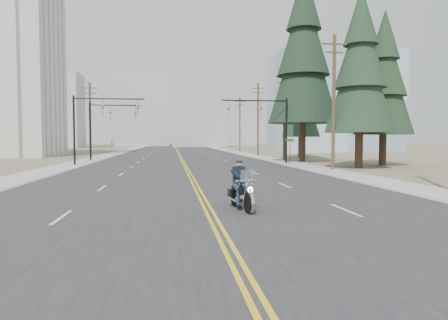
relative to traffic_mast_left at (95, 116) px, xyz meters
name	(u,v)px	position (x,y,z in m)	size (l,w,h in m)	color
ground_plane	(226,244)	(8.98, -32.00, -4.94)	(400.00, 400.00, 0.00)	#776D56
road	(178,152)	(8.98, 38.00, -4.93)	(20.00, 200.00, 0.01)	#303033
sidewalk_left	(119,152)	(-2.52, 38.00, -4.93)	(3.00, 200.00, 0.01)	#A5A5A0
sidewalk_right	(235,152)	(20.48, 38.00, -4.93)	(3.00, 200.00, 0.01)	#A5A5A0
traffic_mast_left	(95,116)	(0.00, 0.00, 0.00)	(7.10, 0.26, 7.00)	black
traffic_mast_right	(268,117)	(17.95, 0.00, 0.00)	(7.10, 0.26, 7.00)	black
traffic_mast_far	(104,120)	(-0.33, 8.00, -0.06)	(6.10, 0.26, 7.00)	black
street_sign	(290,147)	(19.78, -2.00, -3.13)	(0.90, 0.06, 2.62)	black
utility_pole_b	(334,100)	(21.48, -9.00, 1.05)	(2.20, 0.30, 11.50)	brown
utility_pole_c	(284,114)	(21.48, 6.00, 0.79)	(2.20, 0.30, 11.00)	brown
utility_pole_d	(258,118)	(21.48, 21.00, 1.05)	(2.20, 0.30, 11.50)	brown
utility_pole_e	(240,124)	(21.48, 38.00, 0.79)	(2.20, 0.30, 11.00)	brown
utility_pole_left	(90,118)	(-3.52, 16.00, 0.54)	(2.20, 0.30, 10.50)	brown
glass_building	(332,103)	(40.98, 38.00, 5.06)	(24.00, 16.00, 20.00)	#9EB5CC
haze_bldg_a	(57,111)	(-26.02, 83.00, 6.06)	(14.00, 12.00, 22.00)	#B7BCC6
haze_bldg_b	(199,126)	(16.98, 93.00, 2.06)	(18.00, 14.00, 14.00)	#ADB2B7
haze_bldg_c	(305,118)	(48.98, 78.00, 4.06)	(16.00, 12.00, 18.00)	#B7BCC6
haze_bldg_d	(141,111)	(-3.02, 108.00, 8.06)	(20.00, 15.00, 26.00)	#ADB2B7
haze_bldg_e	(236,130)	(33.98, 118.00, 1.06)	(14.00, 14.00, 12.00)	#B7BCC6
haze_bldg_f	(22,123)	(-41.02, 98.00, 3.06)	(12.00, 12.00, 16.00)	#ADB2B7
motorcyclist	(242,185)	(10.22, -27.29, -4.02)	(1.01, 2.36, 1.84)	black
conifer_near	(360,65)	(24.33, -7.99, 4.29)	(6.07, 6.07, 16.07)	#382619
conifer_mid	(384,76)	(28.58, -4.46, 3.90)	(5.77, 5.77, 15.40)	#382619
conifer_tall	(303,50)	(22.75, 2.80, 7.81)	(7.99, 7.99, 22.19)	#382619
conifer_far	(301,98)	(26.15, 13.64, 3.47)	(5.47, 5.47, 14.66)	#382619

